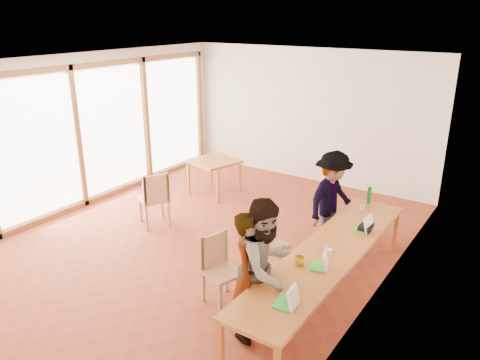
{
  "coord_description": "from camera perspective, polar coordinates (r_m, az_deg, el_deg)",
  "views": [
    {
      "loc": [
        4.61,
        -5.51,
        3.71
      ],
      "look_at": [
        0.53,
        0.49,
        1.1
      ],
      "focal_mm": 35.0,
      "sensor_mm": 36.0,
      "label": 1
    }
  ],
  "objects": [
    {
      "name": "pink_phone",
      "position": [
        6.39,
        10.33,
        -8.11
      ],
      "size": [
        0.05,
        0.1,
        0.01
      ],
      "primitive_type": "cube",
      "color": "#CC478C",
      "rests_on": "communal_table"
    },
    {
      "name": "black_pouch",
      "position": [
        6.98,
        15.07,
        -5.63
      ],
      "size": [
        0.16,
        0.26,
        0.09
      ],
      "primitive_type": "cube",
      "color": "black",
      "rests_on": "communal_table"
    },
    {
      "name": "chair_empty",
      "position": [
        8.45,
        12.29,
        -2.98
      ],
      "size": [
        0.49,
        0.49,
        0.44
      ],
      "rotation": [
        0.0,
        0.0,
        0.34
      ],
      "color": "tan",
      "rests_on": "ground"
    },
    {
      "name": "clear_glass",
      "position": [
        7.68,
        14.67,
        -3.22
      ],
      "size": [
        0.07,
        0.07,
        0.09
      ],
      "primitive_type": "cylinder",
      "color": "silver",
      "rests_on": "communal_table"
    },
    {
      "name": "yellow_mug",
      "position": [
        5.93,
        7.28,
        -9.73
      ],
      "size": [
        0.18,
        0.18,
        0.11
      ],
      "primitive_type": "imported",
      "rotation": [
        0.0,
        0.0,
        -0.38
      ],
      "color": "#CA950E",
      "rests_on": "communal_table"
    },
    {
      "name": "wall_back",
      "position": [
        10.79,
        8.26,
        7.77
      ],
      "size": [
        6.0,
        0.1,
        3.0
      ],
      "primitive_type": "cube",
      "color": "white",
      "rests_on": "ground"
    },
    {
      "name": "laptop_far",
      "position": [
        6.98,
        15.0,
        -5.48
      ],
      "size": [
        0.25,
        0.29,
        0.23
      ],
      "rotation": [
        0.0,
        0.0,
        -0.07
      ],
      "color": "green",
      "rests_on": "communal_table"
    },
    {
      "name": "chair_far",
      "position": [
        7.19,
        3.65,
        -6.76
      ],
      "size": [
        0.49,
        0.49,
        0.44
      ],
      "rotation": [
        0.0,
        0.0,
        -0.35
      ],
      "color": "tan",
      "rests_on": "ground"
    },
    {
      "name": "green_bottle",
      "position": [
        7.94,
        15.48,
        -1.77
      ],
      "size": [
        0.07,
        0.07,
        0.28
      ],
      "primitive_type": "cylinder",
      "color": "#0F6B1B",
      "rests_on": "communal_table"
    },
    {
      "name": "chair_near",
      "position": [
        6.33,
        -2.67,
        -9.83
      ],
      "size": [
        0.56,
        0.56,
        0.51
      ],
      "rotation": [
        0.0,
        0.0,
        -0.3
      ],
      "color": "tan",
      "rests_on": "ground"
    },
    {
      "name": "condiment_cup",
      "position": [
        6.26,
        10.85,
        -8.53
      ],
      "size": [
        0.08,
        0.08,
        0.06
      ],
      "primitive_type": "cylinder",
      "color": "white",
      "rests_on": "communal_table"
    },
    {
      "name": "ceiling",
      "position": [
        7.21,
        -5.85,
        14.19
      ],
      "size": [
        6.0,
        8.0,
        0.04
      ],
      "primitive_type": "cube",
      "color": "white",
      "rests_on": "wall_back"
    },
    {
      "name": "wall_right",
      "position": [
        6.15,
        16.72,
        -2.17
      ],
      "size": [
        0.1,
        8.0,
        3.0
      ],
      "primitive_type": "cube",
      "color": "white",
      "rests_on": "ground"
    },
    {
      "name": "side_table",
      "position": [
        9.97,
        -3.2,
        2.01
      ],
      "size": [
        0.9,
        0.9,
        0.75
      ],
      "rotation": [
        0.0,
        0.0,
        -0.26
      ],
      "color": "#BA6129",
      "rests_on": "ground"
    },
    {
      "name": "person_near",
      "position": [
        5.64,
        1.22,
        -11.4
      ],
      "size": [
        0.52,
        0.66,
        1.58
      ],
      "primitive_type": "imported",
      "rotation": [
        0.0,
        0.0,
        1.84
      ],
      "color": "gray",
      "rests_on": "ground"
    },
    {
      "name": "ground",
      "position": [
        8.08,
        -5.1,
        -7.62
      ],
      "size": [
        8.0,
        8.0,
        0.0
      ],
      "primitive_type": "plane",
      "color": "maroon",
      "rests_on": "ground"
    },
    {
      "name": "window_wall",
      "position": [
        9.62,
        -19.27,
        5.39
      ],
      "size": [
        0.1,
        8.0,
        3.0
      ],
      "primitive_type": "cube",
      "color": "white",
      "rests_on": "ground"
    },
    {
      "name": "chair_mid",
      "position": [
        6.68,
        2.48,
        -8.85
      ],
      "size": [
        0.51,
        0.51,
        0.44
      ],
      "rotation": [
        0.0,
        0.0,
        -0.39
      ],
      "color": "tan",
      "rests_on": "ground"
    },
    {
      "name": "laptop_near",
      "position": [
        5.18,
        5.96,
        -14.37
      ],
      "size": [
        0.26,
        0.29,
        0.22
      ],
      "rotation": [
        0.0,
        0.0,
        0.13
      ],
      "color": "green",
      "rests_on": "communal_table"
    },
    {
      "name": "chair_spare",
      "position": [
        8.54,
        -10.32,
        -1.67
      ],
      "size": [
        0.66,
        0.66,
        0.55
      ],
      "rotation": [
        0.0,
        0.0,
        2.63
      ],
      "color": "tan",
      "rests_on": "ground"
    },
    {
      "name": "person_far",
      "position": [
        7.81,
        11.14,
        -2.34
      ],
      "size": [
        0.79,
        1.15,
        1.64
      ],
      "primitive_type": "imported",
      "rotation": [
        0.0,
        0.0,
        1.39
      ],
      "color": "gray",
      "rests_on": "ground"
    },
    {
      "name": "laptop_mid",
      "position": [
        5.9,
        9.91,
        -10.03
      ],
      "size": [
        0.27,
        0.29,
        0.21
      ],
      "rotation": [
        0.0,
        0.0,
        0.3
      ],
      "color": "green",
      "rests_on": "communal_table"
    },
    {
      "name": "communal_table",
      "position": [
        6.35,
        10.74,
        -8.88
      ],
      "size": [
        0.8,
        4.0,
        0.75
      ],
      "color": "#BA6129",
      "rests_on": "ground"
    },
    {
      "name": "person_mid",
      "position": [
        5.6,
        3.17,
        -10.68
      ],
      "size": [
        0.75,
        0.92,
        1.75
      ],
      "primitive_type": "imported",
      "rotation": [
        0.0,
        0.0,
        1.46
      ],
      "color": "gray",
      "rests_on": "ground"
    }
  ]
}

